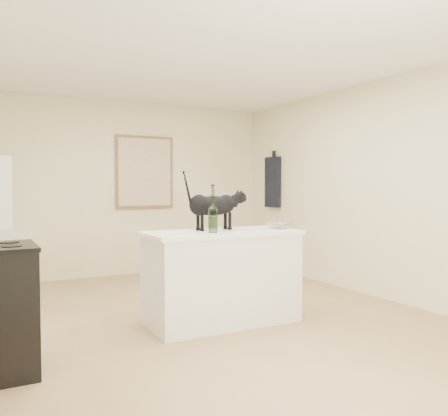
% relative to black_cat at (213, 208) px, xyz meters
% --- Properties ---
extents(floor, '(5.50, 5.50, 0.00)m').
position_rel_black_cat_xyz_m(floor, '(-0.06, 0.08, -1.12)').
color(floor, tan).
rests_on(floor, ground).
extents(ceiling, '(5.50, 5.50, 0.00)m').
position_rel_black_cat_xyz_m(ceiling, '(-0.06, 0.08, 1.48)').
color(ceiling, white).
rests_on(ceiling, ground).
extents(wall_back, '(4.50, 0.00, 4.50)m').
position_rel_black_cat_xyz_m(wall_back, '(-0.06, 2.83, 0.18)').
color(wall_back, beige).
rests_on(wall_back, ground).
extents(wall_front, '(4.50, 0.00, 4.50)m').
position_rel_black_cat_xyz_m(wall_front, '(-0.06, -2.67, 0.18)').
color(wall_front, beige).
rests_on(wall_front, ground).
extents(wall_right, '(0.00, 5.50, 5.50)m').
position_rel_black_cat_xyz_m(wall_right, '(2.19, 0.08, 0.18)').
color(wall_right, beige).
rests_on(wall_right, ground).
extents(island_base, '(1.44, 0.67, 0.86)m').
position_rel_black_cat_xyz_m(island_base, '(0.04, -0.12, -0.69)').
color(island_base, white).
rests_on(island_base, floor).
extents(island_top, '(1.50, 0.70, 0.04)m').
position_rel_black_cat_xyz_m(island_top, '(0.04, -0.12, -0.24)').
color(island_top, white).
rests_on(island_top, island_base).
extents(artwork_frame, '(0.90, 0.03, 1.10)m').
position_rel_black_cat_xyz_m(artwork_frame, '(0.24, 2.80, 0.43)').
color(artwork_frame, brown).
rests_on(artwork_frame, wall_back).
extents(artwork_canvas, '(0.82, 0.00, 1.02)m').
position_rel_black_cat_xyz_m(artwork_canvas, '(0.24, 2.78, 0.43)').
color(artwork_canvas, beige).
rests_on(artwork_canvas, wall_back).
extents(hanging_garment, '(0.08, 0.34, 0.80)m').
position_rel_black_cat_xyz_m(hanging_garment, '(2.13, 2.13, 0.28)').
color(hanging_garment, black).
rests_on(hanging_garment, wall_right).
extents(black_cat, '(0.62, 0.20, 0.43)m').
position_rel_black_cat_xyz_m(black_cat, '(0.00, 0.00, 0.00)').
color(black_cat, black).
rests_on(black_cat, island_top).
extents(wine_bottle, '(0.09, 0.09, 0.40)m').
position_rel_black_cat_xyz_m(wine_bottle, '(-0.12, -0.24, -0.02)').
color(wine_bottle, '#2D5020').
rests_on(wine_bottle, island_top).
extents(glass_bowl, '(0.29, 0.29, 0.06)m').
position_rel_black_cat_xyz_m(glass_bowl, '(0.67, -0.19, -0.19)').
color(glass_bowl, silver).
rests_on(glass_bowl, island_top).
extents(fridge_paper, '(0.05, 0.14, 0.18)m').
position_rel_black_cat_xyz_m(fridge_paper, '(-1.67, 2.51, 0.14)').
color(fridge_paper, beige).
rests_on(fridge_paper, fridge).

